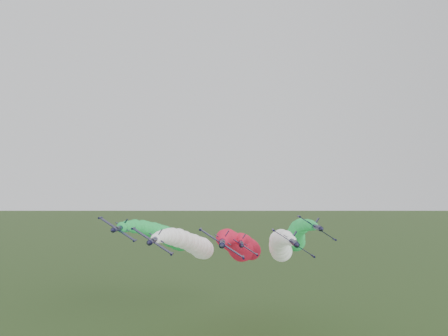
# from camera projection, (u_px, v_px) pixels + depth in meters

# --- Properties ---
(jet_lead) EXTENTS (12.61, 72.82, 15.58)m
(jet_lead) POSITION_uv_depth(u_px,v_px,m) (237.00, 246.00, 118.75)
(jet_lead) COLOR black
(jet_lead) RESTS_ON ground
(jet_inner_left) EXTENTS (12.64, 72.85, 15.62)m
(jet_inner_left) POSITION_uv_depth(u_px,v_px,m) (193.00, 244.00, 125.14)
(jet_inner_left) COLOR black
(jet_inner_left) RESTS_ON ground
(jet_inner_right) EXTENTS (13.02, 73.23, 15.99)m
(jet_inner_right) POSITION_uv_depth(u_px,v_px,m) (280.00, 246.00, 123.87)
(jet_inner_right) COLOR black
(jet_inner_right) RESTS_ON ground
(jet_outer_left) EXTENTS (12.56, 72.77, 15.53)m
(jet_outer_left) POSITION_uv_depth(u_px,v_px,m) (167.00, 236.00, 133.93)
(jet_outer_left) COLOR black
(jet_outer_left) RESTS_ON ground
(jet_outer_right) EXTENTS (12.85, 73.06, 15.82)m
(jet_outer_right) POSITION_uv_depth(u_px,v_px,m) (296.00, 236.00, 133.81)
(jet_outer_right) COLOR black
(jet_outer_right) RESTS_ON ground
(jet_trail) EXTENTS (12.93, 73.14, 15.90)m
(jet_trail) POSITION_uv_depth(u_px,v_px,m) (247.00, 246.00, 142.04)
(jet_trail) COLOR black
(jet_trail) RESTS_ON ground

